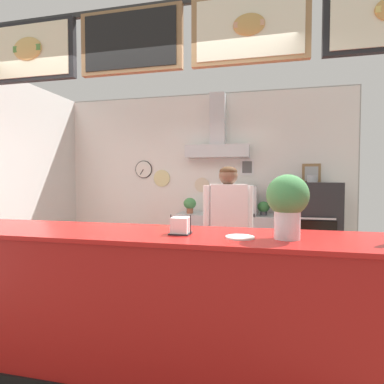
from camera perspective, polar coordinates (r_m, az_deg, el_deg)
ground_plane at (r=3.21m, az=-8.20°, el=-25.22°), size 6.20×6.20×0.00m
back_wall_assembly at (r=5.12m, az=1.54°, el=3.29°), size 4.88×3.01×2.90m
service_counter at (r=2.57m, az=-12.45°, el=-19.06°), size 4.04×0.74×1.10m
back_prep_counter at (r=4.97m, az=6.40°, el=-9.48°), size 1.55×0.57×0.94m
pizza_oven at (r=4.82m, az=20.97°, el=-6.86°), size 0.70×0.73×1.54m
shop_worker at (r=3.57m, az=6.59°, el=-7.28°), size 0.55×0.30×1.63m
espresso_machine at (r=4.83m, az=8.87°, el=-1.54°), size 0.48×0.46×0.44m
potted_oregano at (r=4.81m, az=12.93°, el=-2.77°), size 0.18×0.18×0.21m
potted_basil at (r=4.95m, az=-0.40°, el=-2.25°), size 0.20×0.20×0.25m
napkin_holder at (r=2.22m, az=-2.11°, el=-6.26°), size 0.15×0.14×0.14m
condiment_plate at (r=2.10m, az=8.74°, el=-8.15°), size 0.19×0.19×0.01m
basil_vase at (r=2.12m, az=17.02°, el=-1.96°), size 0.27×0.27×0.42m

